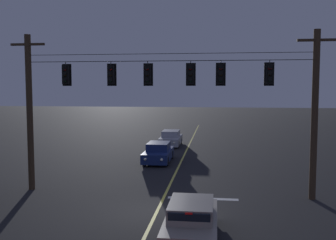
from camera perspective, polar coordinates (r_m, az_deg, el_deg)
The scene contains 13 objects.
ground_plane at distance 16.84m, azimuth -1.77°, elevation -13.68°, with size 180.00×180.00×0.00m, color black.
lane_centre_stripe at distance 25.49m, azimuth 1.42°, elevation -7.27°, with size 0.14×60.00×0.01m, color #D1C64C.
stop_bar_paint at distance 18.98m, azimuth 5.20°, elevation -11.54°, with size 3.40×0.36×0.01m, color silver.
signal_span_assembly at distance 19.00m, azimuth -0.38°, elevation 1.30°, with size 16.03×0.32×8.05m.
traffic_light_leftmost at distance 20.28m, azimuth -14.95°, elevation 6.51°, with size 0.48×0.41×1.22m.
traffic_light_left_inner at distance 19.52m, azimuth -8.47°, elevation 6.69°, with size 0.48×0.41×1.22m.
traffic_light_centre at distance 19.10m, azimuth -3.04°, elevation 6.78°, with size 0.48×0.41×1.22m.
traffic_light_right_inner at distance 18.84m, azimuth 3.38°, elevation 6.81°, with size 0.48×0.41×1.22m.
traffic_light_rightmost at distance 18.80m, azimuth 7.84°, elevation 6.77°, with size 0.48×0.41×1.22m.
traffic_light_far_right at distance 18.96m, azimuth 14.84°, elevation 6.64°, with size 0.48×0.41×1.22m.
car_waiting_near_lane at distance 13.99m, azimuth 3.48°, elevation -14.79°, with size 1.80×4.33×1.39m.
car_oncoming_lead at distance 27.84m, azimuth -1.44°, elevation -4.89°, with size 1.80×4.42×1.39m.
car_oncoming_trailing at distance 35.57m, azimuth 0.42°, elevation -2.77°, with size 1.80×4.42×1.39m.
Camera 1 is at (2.51, -15.77, 5.34)m, focal length 41.05 mm.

